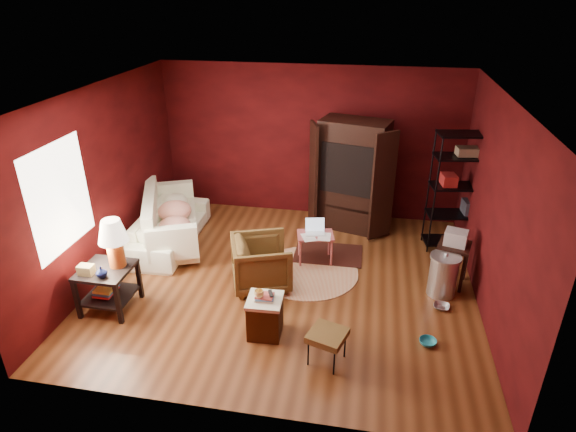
% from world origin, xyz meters
% --- Properties ---
extents(room, '(5.54, 5.04, 2.84)m').
position_xyz_m(room, '(-0.04, -0.01, 1.40)').
color(room, brown).
rests_on(room, ground).
extents(sofa, '(0.67, 2.08, 0.80)m').
position_xyz_m(sofa, '(-2.16, 0.82, 0.40)').
color(sofa, white).
rests_on(sofa, ground).
extents(armchair, '(0.98, 1.01, 0.83)m').
position_xyz_m(armchair, '(-0.33, -0.15, 0.41)').
color(armchair, black).
rests_on(armchair, ground).
extents(pet_bowl_steel, '(0.22, 0.09, 0.22)m').
position_xyz_m(pet_bowl_steel, '(2.24, -0.27, 0.11)').
color(pet_bowl_steel, '#AFB2B6').
rests_on(pet_bowl_steel, ground).
extents(pet_bowl_turquoise, '(0.22, 0.13, 0.21)m').
position_xyz_m(pet_bowl_turquoise, '(1.99, -1.06, 0.11)').
color(pet_bowl_turquoise, teal).
rests_on(pet_bowl_turquoise, ground).
extents(vase, '(0.18, 0.18, 0.15)m').
position_xyz_m(vase, '(-2.18, -1.25, 0.70)').
color(vase, '#0C133E').
rests_on(vase, side_table).
extents(mug, '(0.13, 0.11, 0.12)m').
position_xyz_m(mug, '(-0.10, -1.27, 0.65)').
color(mug, '#FFD87C').
rests_on(mug, hamper).
extents(side_table, '(0.66, 0.66, 1.31)m').
position_xyz_m(side_table, '(-2.18, -1.00, 0.78)').
color(side_table, black).
rests_on(side_table, ground).
extents(sofa_cushions, '(1.48, 2.15, 0.84)m').
position_xyz_m(sofa_cushions, '(-2.16, 0.82, 0.41)').
color(sofa_cushions, white).
rests_on(sofa_cushions, sofa).
extents(hamper, '(0.45, 0.45, 0.61)m').
position_xyz_m(hamper, '(-0.04, -1.22, 0.28)').
color(hamper, '#462610').
rests_on(hamper, ground).
extents(footstool, '(0.51, 0.51, 0.42)m').
position_xyz_m(footstool, '(0.78, -1.57, 0.36)').
color(footstool, black).
rests_on(footstool, ground).
extents(rug_round, '(1.66, 1.66, 0.01)m').
position_xyz_m(rug_round, '(0.29, 0.31, 0.01)').
color(rug_round, beige).
rests_on(rug_round, ground).
extents(rug_oriental, '(1.12, 0.75, 0.01)m').
position_xyz_m(rug_oriental, '(0.55, 0.91, 0.01)').
color(rug_oriental, '#4B1B14').
rests_on(rug_oriental, ground).
extents(laptop_desk, '(0.63, 0.54, 0.70)m').
position_xyz_m(laptop_desk, '(0.35, 0.67, 0.43)').
color(laptop_desk, '#CE5E60').
rests_on(laptop_desk, ground).
extents(tv_armoire, '(1.51, 1.06, 1.98)m').
position_xyz_m(tv_armoire, '(0.82, 1.99, 1.03)').
color(tv_armoire, black).
rests_on(tv_armoire, ground).
extents(wire_shelving, '(1.03, 0.57, 1.99)m').
position_xyz_m(wire_shelving, '(2.61, 1.56, 1.09)').
color(wire_shelving, black).
rests_on(wire_shelving, ground).
extents(small_stand, '(0.54, 0.54, 0.87)m').
position_xyz_m(small_stand, '(2.41, 0.41, 0.65)').
color(small_stand, black).
rests_on(small_stand, ground).
extents(trash_can, '(0.57, 0.57, 0.68)m').
position_xyz_m(trash_can, '(2.26, 0.09, 0.32)').
color(trash_can, silver).
rests_on(trash_can, ground).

